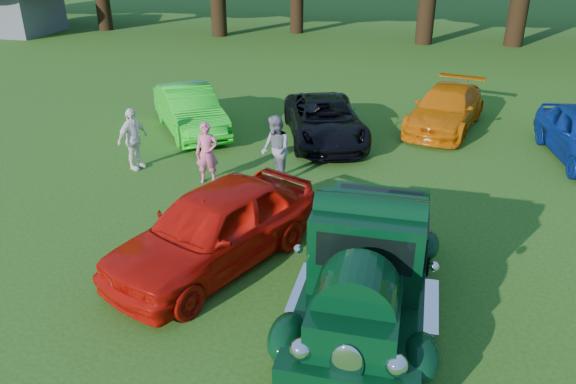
% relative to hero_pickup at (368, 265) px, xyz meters
% --- Properties ---
extents(ground, '(120.00, 120.00, 0.00)m').
position_rel_hero_pickup_xyz_m(ground, '(-0.72, 0.37, -0.84)').
color(ground, '#245012').
rests_on(ground, ground).
extents(hero_pickup, '(2.32, 4.98, 1.95)m').
position_rel_hero_pickup_xyz_m(hero_pickup, '(0.00, 0.00, 0.00)').
color(hero_pickup, black).
rests_on(hero_pickup, ground).
extents(red_convertible, '(3.44, 4.77, 1.51)m').
position_rel_hero_pickup_xyz_m(red_convertible, '(-2.83, 0.72, -0.09)').
color(red_convertible, '#BF1008').
rests_on(red_convertible, ground).
extents(back_car_lime, '(3.60, 4.15, 1.35)m').
position_rel_hero_pickup_xyz_m(back_car_lime, '(-6.15, 7.52, -0.17)').
color(back_car_lime, '#1CD21C').
rests_on(back_car_lime, ground).
extents(back_car_black, '(3.35, 4.80, 1.22)m').
position_rel_hero_pickup_xyz_m(back_car_black, '(-2.08, 7.73, -0.24)').
color(back_car_black, black).
rests_on(back_car_black, ground).
extents(back_car_orange, '(2.72, 4.59, 1.25)m').
position_rel_hero_pickup_xyz_m(back_car_orange, '(1.33, 9.66, -0.22)').
color(back_car_orange, orange).
rests_on(back_car_orange, ground).
extents(spectator_pink, '(0.62, 0.48, 1.51)m').
position_rel_hero_pickup_xyz_m(spectator_pink, '(-4.29, 4.14, -0.09)').
color(spectator_pink, '#E35D8A').
rests_on(spectator_pink, ground).
extents(spectator_grey, '(0.98, 1.02, 1.66)m').
position_rel_hero_pickup_xyz_m(spectator_grey, '(-2.70, 4.53, -0.01)').
color(spectator_grey, gray).
rests_on(spectator_grey, ground).
extents(spectator_white, '(0.68, 1.01, 1.60)m').
position_rel_hero_pickup_xyz_m(spectator_white, '(-6.42, 4.49, -0.05)').
color(spectator_white, white).
rests_on(spectator_white, ground).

